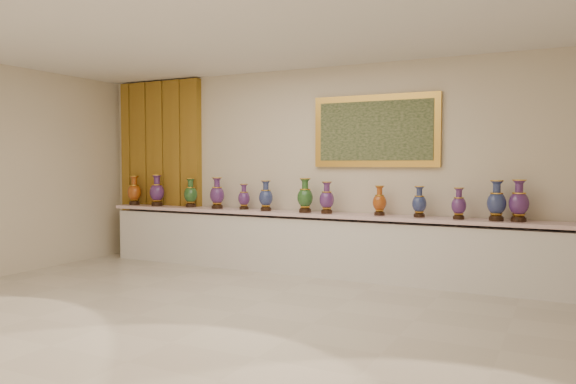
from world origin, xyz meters
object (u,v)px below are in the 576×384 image
counter (321,245)px  vase_0 (134,192)px  vase_1 (157,192)px  vase_2 (191,194)px

counter → vase_0: size_ratio=14.73×
vase_0 → counter: bearing=0.7°
counter → vase_0: (-3.42, -0.04, 0.69)m
vase_1 → vase_2: 0.66m
vase_2 → vase_1: bearing=-176.5°
counter → vase_2: bearing=180.0°
vase_1 → vase_2: size_ratio=1.11×
vase_0 → vase_2: bearing=2.2°
vase_0 → vase_2: 1.14m
counter → vase_1: bearing=-179.3°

